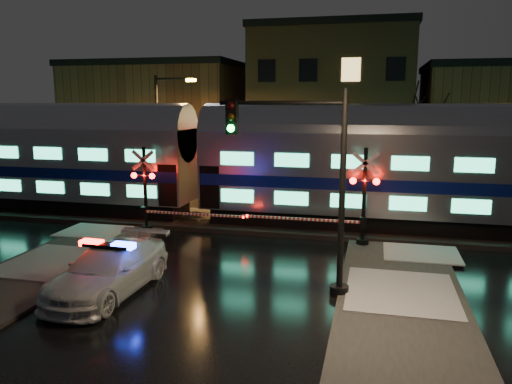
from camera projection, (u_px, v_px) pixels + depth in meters
ground at (235, 254)px, 20.75m from camera, size 120.00×120.00×0.00m
ballast at (262, 223)px, 25.51m from camera, size 90.00×4.20×0.24m
sidewalk_right at (406, 335)px, 13.51m from camera, size 4.00×20.00×0.12m
building_left at (161, 121)px, 43.95m from camera, size 14.00×10.00×9.00m
building_mid at (333, 107)px, 40.76m from camera, size 12.00×11.00×11.50m
building_right at (506, 128)px, 37.57m from camera, size 12.00×10.00×8.50m
train at (198, 158)px, 25.69m from camera, size 51.00×3.12×5.92m
police_car at (109, 270)px, 16.49m from camera, size 2.46×5.57×1.76m
crossing_signal_right at (355, 206)px, 21.54m from camera, size 6.12×0.67×4.33m
crossing_signal_left at (152, 198)px, 23.74m from camera, size 5.86×0.66×4.15m
traffic_light at (309, 188)px, 15.95m from camera, size 4.32×0.74×6.68m
streetlight at (162, 131)px, 30.18m from camera, size 2.59×0.27×7.76m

